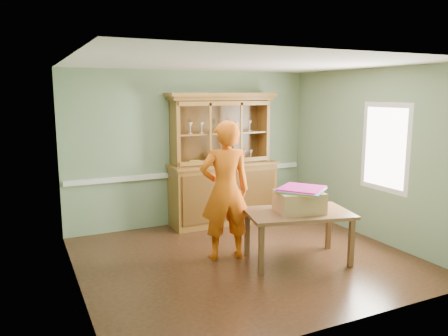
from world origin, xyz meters
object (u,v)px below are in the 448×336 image
china_hutch (222,178)px  dining_table (298,217)px  cardboard_box (299,202)px  person (225,191)px

china_hutch → dining_table: bearing=-85.8°
cardboard_box → person: (-0.86, 0.55, 0.13)m
cardboard_box → person: size_ratio=0.31×
person → cardboard_box: bearing=158.8°
china_hutch → person: bearing=-113.9°
china_hutch → person: size_ratio=1.19×
dining_table → cardboard_box: size_ratio=2.57×
china_hutch → person: 1.74m
china_hutch → dining_table: china_hutch is taller
china_hutch → cardboard_box: (0.15, -2.13, 0.04)m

